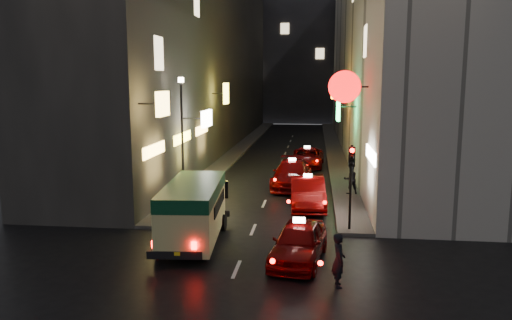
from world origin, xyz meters
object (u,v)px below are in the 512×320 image
at_px(minibus, 193,206).
at_px(lamp_post, 182,130).
at_px(traffic_light, 351,169).
at_px(pedestrian_crossing, 339,257).
at_px(taxi_near, 299,239).

bearing_deg(minibus, lamp_post, 108.29).
bearing_deg(lamp_post, minibus, -71.71).
height_order(minibus, traffic_light, traffic_light).
bearing_deg(pedestrian_crossing, taxi_near, 23.49).
bearing_deg(minibus, pedestrian_crossing, -33.26).
distance_m(pedestrian_crossing, traffic_light, 5.79).
distance_m(taxi_near, pedestrian_crossing, 2.37).
bearing_deg(taxi_near, lamp_post, 127.89).
bearing_deg(traffic_light, minibus, -162.02).
bearing_deg(minibus, traffic_light, 17.98).
distance_m(pedestrian_crossing, lamp_post, 12.81).
distance_m(taxi_near, lamp_post, 10.55).
height_order(minibus, taxi_near, minibus).
bearing_deg(lamp_post, pedestrian_crossing, -53.14).
relative_size(minibus, traffic_light, 1.61).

